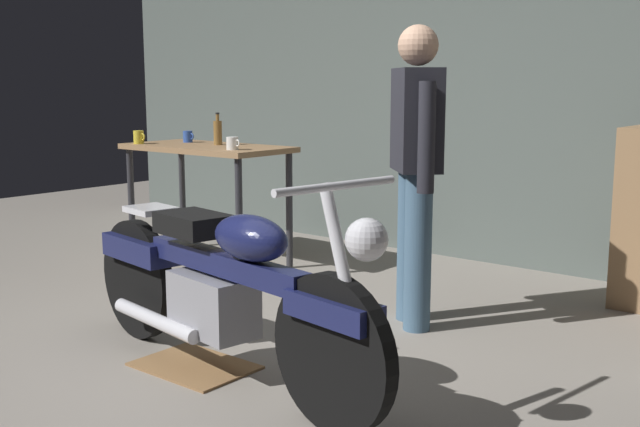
{
  "coord_description": "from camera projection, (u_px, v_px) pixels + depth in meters",
  "views": [
    {
      "loc": [
        2.69,
        -2.56,
        1.36
      ],
      "look_at": [
        0.04,
        0.7,
        0.65
      ],
      "focal_mm": 43.46,
      "sensor_mm": 36.0,
      "label": 1
    }
  ],
  "objects": [
    {
      "name": "bottle",
      "position": [
        218.0,
        132.0,
        5.79
      ],
      "size": [
        0.06,
        0.06,
        0.24
      ],
      "color": "olive",
      "rests_on": "workbench"
    },
    {
      "name": "motorcycle",
      "position": [
        220.0,
        284.0,
        3.55
      ],
      "size": [
        2.17,
        0.67,
        1.0
      ],
      "rotation": [
        0.0,
        0.0,
        -0.16
      ],
      "color": "black",
      "rests_on": "ground_plane"
    },
    {
      "name": "mug_blue_enamel",
      "position": [
        188.0,
        137.0,
        6.05
      ],
      "size": [
        0.1,
        0.07,
        0.09
      ],
      "color": "#2D51AD",
      "rests_on": "workbench"
    },
    {
      "name": "person_standing",
      "position": [
        416.0,
        163.0,
        4.27
      ],
      "size": [
        0.43,
        0.43,
        1.67
      ],
      "rotation": [
        0.0,
        0.0,
        2.35
      ],
      "color": "#476782",
      "rests_on": "ground_plane"
    },
    {
      "name": "mug_white_ceramic",
      "position": [
        233.0,
        143.0,
        5.37
      ],
      "size": [
        0.11,
        0.08,
        0.09
      ],
      "color": "white",
      "rests_on": "workbench"
    },
    {
      "name": "drip_tray",
      "position": [
        195.0,
        366.0,
        3.75
      ],
      "size": [
        0.56,
        0.4,
        0.01
      ],
      "primitive_type": "cube",
      "color": "olive",
      "rests_on": "ground_plane"
    },
    {
      "name": "mug_yellow_tall",
      "position": [
        139.0,
        137.0,
        5.9
      ],
      "size": [
        0.11,
        0.08,
        0.1
      ],
      "color": "yellow",
      "rests_on": "workbench"
    },
    {
      "name": "workbench",
      "position": [
        207.0,
        160.0,
        5.8
      ],
      "size": [
        1.3,
        0.64,
        0.9
      ],
      "color": "#99724C",
      "rests_on": "ground_plane"
    },
    {
      "name": "back_wall",
      "position": [
        493.0,
        57.0,
        5.74
      ],
      "size": [
        8.0,
        0.12,
        3.1
      ],
      "primitive_type": "cube",
      "color": "#56605B",
      "rests_on": "ground_plane"
    },
    {
      "name": "ground_plane",
      "position": [
        225.0,
        359.0,
        3.86
      ],
      "size": [
        12.0,
        12.0,
        0.0
      ],
      "primitive_type": "plane",
      "color": "gray"
    }
  ]
}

